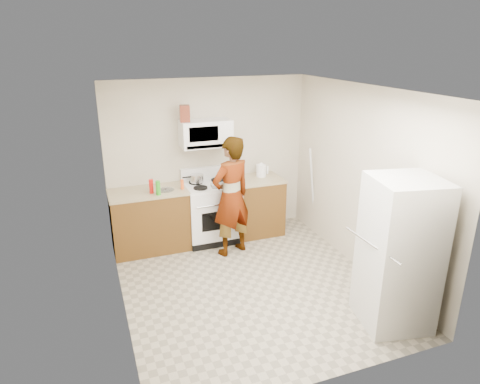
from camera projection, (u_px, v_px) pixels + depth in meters
name	position (u px, v px, depth m)	size (l,w,h in m)	color
floor	(250.00, 284.00, 5.60)	(3.60, 3.60, 0.00)	gray
back_wall	(209.00, 159.00, 6.76)	(3.20, 0.02, 2.50)	beige
right_wall	(362.00, 181.00, 5.70)	(0.02, 3.60, 2.50)	beige
cabinet_left	(150.00, 221.00, 6.43)	(1.12, 0.62, 0.90)	brown
counter_left	(148.00, 192.00, 6.27)	(1.14, 0.64, 0.04)	tan
cabinet_right	(256.00, 207.00, 6.99)	(0.80, 0.62, 0.90)	brown
counter_right	(256.00, 179.00, 6.83)	(0.82, 0.64, 0.04)	tan
gas_range	(210.00, 211.00, 6.72)	(0.76, 0.65, 1.13)	white
microwave	(206.00, 133.00, 6.42)	(0.76, 0.38, 0.40)	white
person	(231.00, 197.00, 6.17)	(0.65, 0.43, 1.78)	tan
fridge	(399.00, 254.00, 4.61)	(0.70, 0.70, 1.70)	beige
kettle	(261.00, 171.00, 6.90)	(0.16, 0.16, 0.19)	white
jug	(185.00, 114.00, 6.17)	(0.14, 0.14, 0.24)	maroon
saucepan	(197.00, 178.00, 6.58)	(0.21, 0.21, 0.11)	silver
tray	(219.00, 185.00, 6.45)	(0.25, 0.16, 0.05)	silver
bottle_spray	(151.00, 186.00, 6.14)	(0.06, 0.06, 0.21)	red
bottle_hot_sauce	(182.00, 184.00, 6.31)	(0.05, 0.05, 0.15)	#FD5C1C
bottle_green_cap	(158.00, 188.00, 6.07)	(0.06, 0.06, 0.21)	#299B1C
pot_lid	(166.00, 190.00, 6.30)	(0.24, 0.24, 0.01)	silver
broom	(313.00, 190.00, 6.96)	(0.03, 0.03, 1.45)	silver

